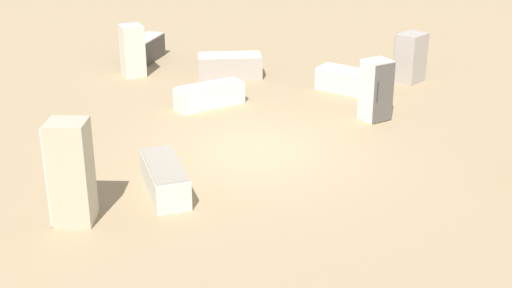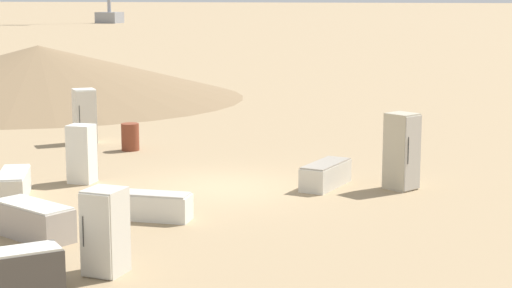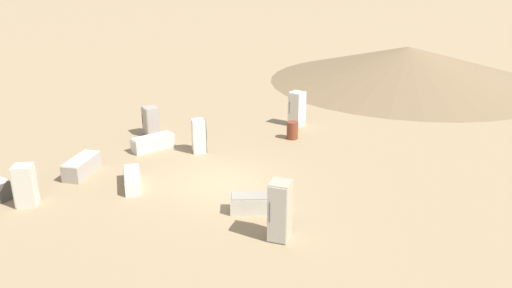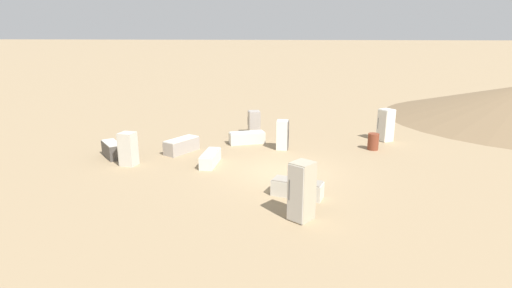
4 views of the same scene
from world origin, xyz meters
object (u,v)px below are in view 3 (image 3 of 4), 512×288
discarded_fridge_0 (25,185)px  discarded_fridge_4 (297,109)px  discarded_fridge_5 (280,211)px  discarded_fridge_9 (151,121)px  discarded_fridge_7 (153,143)px  rusty_barrel (292,130)px  discarded_fridge_6 (199,136)px  discarded_fridge_2 (257,203)px  discarded_fridge_3 (132,179)px  discarded_fridge_1 (82,166)px

discarded_fridge_0 → discarded_fridge_4: 13.80m
discarded_fridge_5 → discarded_fridge_9: bearing=-40.2°
discarded_fridge_7 → rusty_barrel: rusty_barrel is taller
discarded_fridge_5 → discarded_fridge_6: size_ratio=1.27×
discarded_fridge_6 → discarded_fridge_7: 2.24m
discarded_fridge_2 → discarded_fridge_9: discarded_fridge_9 is taller
discarded_fridge_0 → discarded_fridge_2: (-2.33, -7.89, -0.45)m
discarded_fridge_4 → discarded_fridge_6: 6.13m
discarded_fridge_3 → rusty_barrel: 8.55m
discarded_fridge_0 → discarded_fridge_2: size_ratio=0.78×
discarded_fridge_5 → discarded_fridge_9: discarded_fridge_5 is taller
discarded_fridge_3 → discarded_fridge_5: size_ratio=0.97×
discarded_fridge_1 → discarded_fridge_9: discarded_fridge_9 is taller
discarded_fridge_3 → discarded_fridge_7: size_ratio=0.92×
discarded_fridge_1 → discarded_fridge_2: 7.83m
discarded_fridge_0 → rusty_barrel: discarded_fridge_0 is taller
discarded_fridge_0 → discarded_fridge_5: bearing=-112.1°
discarded_fridge_2 → discarded_fridge_9: 9.70m
discarded_fridge_1 → discarded_fridge_2: size_ratio=1.03×
discarded_fridge_2 → discarded_fridge_3: bearing=66.1°
discarded_fridge_5 → discarded_fridge_7: discarded_fridge_5 is taller
discarded_fridge_0 → discarded_fridge_5: discarded_fridge_5 is taller
discarded_fridge_1 → discarded_fridge_6: bearing=41.2°
discarded_fridge_4 → discarded_fridge_7: 7.80m
discarded_fridge_6 → rusty_barrel: 4.71m
discarded_fridge_0 → discarded_fridge_9: (6.78, -4.58, -0.05)m
discarded_fridge_4 → rusty_barrel: (-2.00, 0.83, -0.47)m
rusty_barrel → discarded_fridge_5: bearing=160.7°
discarded_fridge_4 → discarded_fridge_9: (0.15, 7.52, -0.19)m
discarded_fridge_5 → discarded_fridge_7: 9.60m
discarded_fridge_0 → discarded_fridge_5: 9.19m
discarded_fridge_3 → discarded_fridge_9: (6.04, -0.93, 0.41)m
discarded_fridge_3 → discarded_fridge_7: 4.04m
discarded_fridge_1 → discarded_fridge_7: discarded_fridge_1 is taller
discarded_fridge_0 → discarded_fridge_3: bearing=-73.4°
discarded_fridge_7 → discarded_fridge_9: 2.15m
rusty_barrel → discarded_fridge_9: bearing=72.2°
discarded_fridge_1 → discarded_fridge_9: 5.28m
rusty_barrel → discarded_fridge_3: bearing=117.1°
discarded_fridge_5 → rusty_barrel: 9.39m
discarded_fridge_3 → rusty_barrel: bearing=24.7°
discarded_fridge_7 → discarded_fridge_9: size_ratio=1.43×
discarded_fridge_1 → discarded_fridge_5: bearing=-20.9°
discarded_fridge_4 → discarded_fridge_5: bearing=121.2°
discarded_fridge_2 → rusty_barrel: bearing=-13.8°
rusty_barrel → discarded_fridge_6: bearing=99.1°
discarded_fridge_0 → discarded_fridge_1: discarded_fridge_0 is taller
discarded_fridge_2 → discarded_fridge_5: bearing=-159.7°
discarded_fridge_4 → discarded_fridge_6: size_ratio=1.18×
discarded_fridge_0 → discarded_fridge_6: bearing=-54.4°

